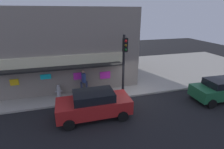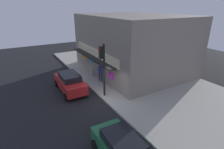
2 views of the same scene
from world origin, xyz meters
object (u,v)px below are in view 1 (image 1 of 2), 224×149
at_px(traffic_light, 124,58).
at_px(parked_car_green, 220,89).
at_px(parked_car_red, 94,104).
at_px(pedestrian, 84,80).
at_px(trash_can, 114,81).
at_px(potted_plant_by_doorway, 10,88).
at_px(fire_hydrant, 59,91).

xyz_separation_m(traffic_light, parked_car_green, (6.66, -2.41, -2.23)).
relative_size(traffic_light, parked_car_red, 1.02).
bearing_deg(pedestrian, traffic_light, -22.56).
bearing_deg(parked_car_green, traffic_light, 160.13).
height_order(trash_can, parked_car_red, parked_car_red).
relative_size(trash_can, potted_plant_by_doorway, 0.91).
xyz_separation_m(potted_plant_by_doorway, parked_car_red, (5.73, -4.49, 0.23)).
height_order(parked_car_red, parked_car_green, parked_car_red).
relative_size(fire_hydrant, potted_plant_by_doorway, 1.03).
distance_m(fire_hydrant, parked_car_green, 11.96).
xyz_separation_m(traffic_light, pedestrian, (-2.85, 1.18, -1.88)).
xyz_separation_m(pedestrian, parked_car_green, (9.51, -3.59, -0.35)).
bearing_deg(trash_can, parked_car_red, -121.34).
relative_size(traffic_light, potted_plant_by_doorway, 5.03).
relative_size(traffic_light, pedestrian, 2.43).
xyz_separation_m(parked_car_red, parked_car_green, (9.30, -0.31, -0.04)).
height_order(fire_hydrant, parked_car_green, parked_car_green).
relative_size(traffic_light, parked_car_green, 1.10).
xyz_separation_m(trash_can, potted_plant_by_doorway, (-8.11, 0.58, 0.10)).
bearing_deg(fire_hydrant, trash_can, 9.34).
distance_m(fire_hydrant, trash_can, 4.58).
height_order(traffic_light, potted_plant_by_doorway, traffic_light).
distance_m(trash_can, parked_car_green, 8.11).
bearing_deg(pedestrian, parked_car_green, -20.69).
height_order(traffic_light, fire_hydrant, traffic_light).
bearing_deg(trash_can, potted_plant_by_doorway, 175.93).
relative_size(pedestrian, parked_car_green, 0.45).
xyz_separation_m(fire_hydrant, pedestrian, (1.93, 0.11, 0.60)).
bearing_deg(trash_can, parked_car_green, -31.41).
distance_m(traffic_light, potted_plant_by_doorway, 9.03).
bearing_deg(fire_hydrant, traffic_light, -12.64).
bearing_deg(fire_hydrant, parked_car_red, -55.94).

